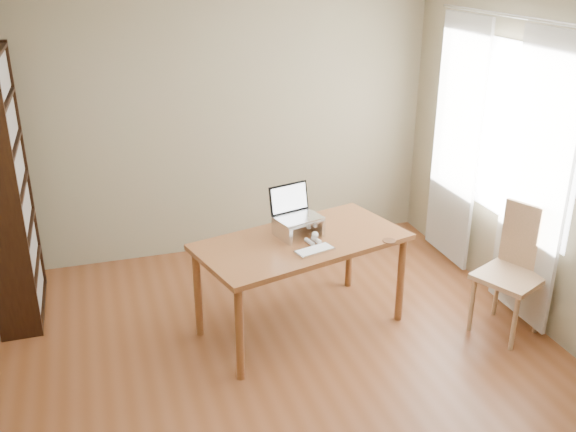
{
  "coord_description": "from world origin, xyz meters",
  "views": [
    {
      "loc": [
        -1.16,
        -3.44,
        2.75
      ],
      "look_at": [
        0.12,
        0.62,
        0.96
      ],
      "focal_mm": 40.0,
      "sensor_mm": 36.0,
      "label": 1
    }
  ],
  "objects_px": {
    "laptop": "(296,209)",
    "chair": "(520,268)",
    "bookshelf": "(5,190)",
    "cat": "(300,225)",
    "desk": "(302,250)",
    "keyboard": "(314,250)"
  },
  "relations": [
    {
      "from": "keyboard",
      "to": "desk",
      "type": "bearing_deg",
      "value": 79.97
    },
    {
      "from": "laptop",
      "to": "chair",
      "type": "height_order",
      "value": "laptop"
    },
    {
      "from": "laptop",
      "to": "chair",
      "type": "relative_size",
      "value": 0.38
    },
    {
      "from": "cat",
      "to": "bookshelf",
      "type": "bearing_deg",
      "value": 145.32
    },
    {
      "from": "keyboard",
      "to": "cat",
      "type": "relative_size",
      "value": 0.63
    },
    {
      "from": "laptop",
      "to": "cat",
      "type": "distance_m",
      "value": 0.13
    },
    {
      "from": "bookshelf",
      "to": "desk",
      "type": "xyz_separation_m",
      "value": [
        2.07,
        -0.91,
        -0.39
      ]
    },
    {
      "from": "bookshelf",
      "to": "desk",
      "type": "height_order",
      "value": "bookshelf"
    },
    {
      "from": "bookshelf",
      "to": "chair",
      "type": "distance_m",
      "value": 3.92
    },
    {
      "from": "laptop",
      "to": "cat",
      "type": "xyz_separation_m",
      "value": [
        0.02,
        -0.03,
        -0.12
      ]
    },
    {
      "from": "desk",
      "to": "chair",
      "type": "bearing_deg",
      "value": -34.01
    },
    {
      "from": "bookshelf",
      "to": "laptop",
      "type": "relative_size",
      "value": 5.55
    },
    {
      "from": "bookshelf",
      "to": "keyboard",
      "type": "distance_m",
      "value": 2.4
    },
    {
      "from": "keyboard",
      "to": "chair",
      "type": "relative_size",
      "value": 0.31
    },
    {
      "from": "bookshelf",
      "to": "desk",
      "type": "bearing_deg",
      "value": -23.82
    },
    {
      "from": "keyboard",
      "to": "bookshelf",
      "type": "bearing_deg",
      "value": 136.19
    },
    {
      "from": "cat",
      "to": "desk",
      "type": "bearing_deg",
      "value": -115.43
    },
    {
      "from": "bookshelf",
      "to": "keyboard",
      "type": "relative_size",
      "value": 6.79
    },
    {
      "from": "cat",
      "to": "laptop",
      "type": "bearing_deg",
      "value": 116.15
    },
    {
      "from": "bookshelf",
      "to": "keyboard",
      "type": "height_order",
      "value": "bookshelf"
    },
    {
      "from": "keyboard",
      "to": "chair",
      "type": "bearing_deg",
      "value": -26.98
    },
    {
      "from": "desk",
      "to": "keyboard",
      "type": "bearing_deg",
      "value": -99.62
    }
  ]
}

